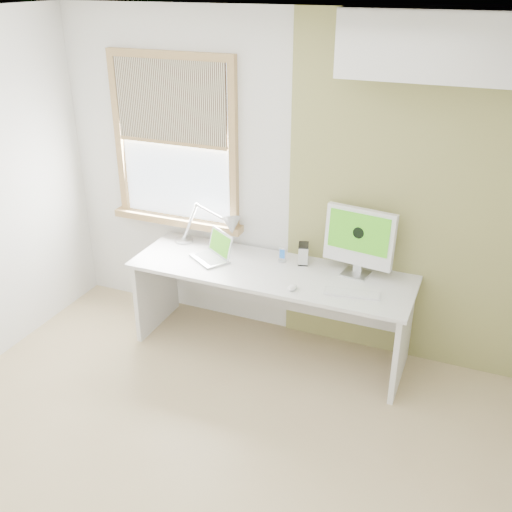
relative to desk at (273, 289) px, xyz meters
The scene contains 12 objects.
room 1.63m from the desk, 89.39° to the right, with size 4.04×3.54×2.64m.
accent_wall 1.31m from the desk, 16.32° to the left, with size 2.00×0.02×2.60m, color #92954F.
soffit 2.23m from the desk, ahead, with size 1.60×0.40×0.42m, color white.
window 1.44m from the desk, 164.60° to the left, with size 1.20×0.14×1.42m.
desk is the anchor object (origin of this frame).
desk_lamp 0.67m from the desk, 161.53° to the left, with size 0.65×0.26×0.36m.
laptop 0.55m from the desk, behind, with size 0.39×0.37×0.21m.
phone_dock 0.26m from the desk, 74.35° to the left, with size 0.07×0.07×0.12m.
external_drive 0.37m from the desk, 38.38° to the left, with size 0.11×0.14×0.16m.
imac 0.81m from the desk, 12.27° to the left, with size 0.54×0.20×0.52m.
keyboard 0.73m from the desk, 16.15° to the right, with size 0.41×0.17×0.02m.
mouse 0.44m from the desk, 48.01° to the right, with size 0.06×0.10×0.03m, color white.
Camera 1 is at (1.43, -2.41, 2.81)m, focal length 41.53 mm.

